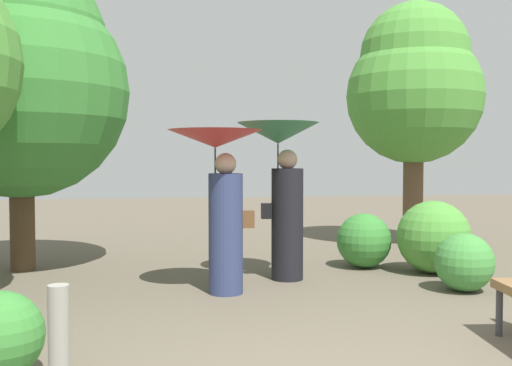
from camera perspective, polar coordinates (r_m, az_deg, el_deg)
person_left at (r=6.68m, az=-3.51°, el=-0.07°), size 1.09×1.09×1.89m
person_right at (r=7.45m, az=2.60°, el=0.91°), size 1.05×1.05×2.03m
tree_near_left at (r=8.75m, az=-22.23°, el=9.78°), size 2.97×2.97×4.35m
tree_near_right at (r=10.93m, az=15.32°, el=9.37°), size 2.42×2.42×4.37m
bush_path_left at (r=8.29m, az=17.08°, el=-5.10°), size 0.99×0.99×0.99m
bush_behind_bench at (r=8.47m, az=10.58°, el=-5.59°), size 0.78×0.78×0.78m
bush_far_side at (r=7.29m, az=19.82°, el=-7.36°), size 0.69×0.69×0.69m
path_marker_post at (r=3.64m, az=-18.82°, el=-16.00°), size 0.12×0.12×0.84m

